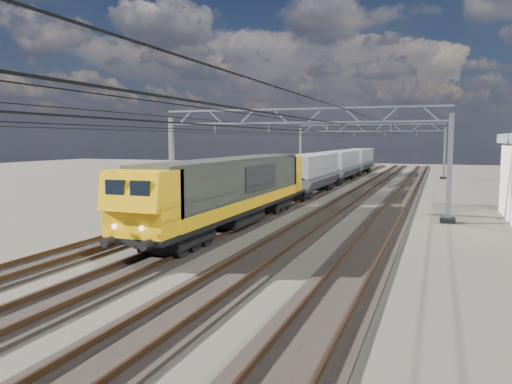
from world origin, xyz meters
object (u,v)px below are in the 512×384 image
(hopper_wagon_mid, at_px, (339,164))
(catenary_gantry_far, at_px, (369,148))
(locomotive, at_px, (233,188))
(catenary_gantry_mid, at_px, (297,157))
(hopper_wagon_third, at_px, (358,159))
(hopper_wagon_lead, at_px, (310,171))

(hopper_wagon_mid, bearing_deg, catenary_gantry_far, 79.07)
(hopper_wagon_mid, bearing_deg, locomotive, -90.00)
(catenary_gantry_mid, distance_m, hopper_wagon_third, 39.92)
(hopper_wagon_third, bearing_deg, hopper_wagon_mid, -90.00)
(locomotive, height_order, hopper_wagon_third, locomotive)
(hopper_wagon_third, bearing_deg, catenary_gantry_far, -62.48)
(catenary_gantry_mid, relative_size, hopper_wagon_lead, 1.53)
(hopper_wagon_mid, bearing_deg, hopper_wagon_lead, -90.00)
(catenary_gantry_far, height_order, hopper_wagon_lead, catenary_gantry_far)
(catenary_gantry_mid, distance_m, hopper_wagon_lead, 11.73)
(locomotive, height_order, hopper_wagon_lead, locomotive)
(hopper_wagon_lead, relative_size, hopper_wagon_third, 1.00)
(locomotive, relative_size, hopper_wagon_mid, 1.62)
(catenary_gantry_mid, distance_m, locomotive, 6.76)
(catenary_gantry_far, relative_size, locomotive, 0.94)
(locomotive, distance_m, hopper_wagon_third, 46.10)
(locomotive, xyz_separation_m, hopper_wagon_third, (-0.00, 46.10, -0.09))
(catenary_gantry_mid, height_order, hopper_wagon_third, catenary_gantry_mid)
(hopper_wagon_lead, distance_m, hopper_wagon_third, 28.40)
(hopper_wagon_third, bearing_deg, locomotive, -90.00)
(locomotive, bearing_deg, hopper_wagon_lead, 90.00)
(hopper_wagon_mid, xyz_separation_m, hopper_wagon_third, (0.00, 14.20, 0.00))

